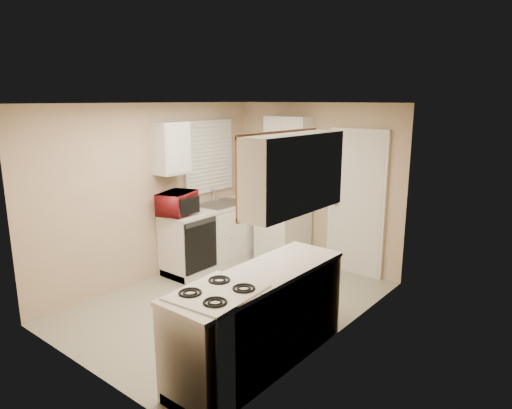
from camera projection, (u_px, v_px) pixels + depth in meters
The scene contains 19 objects.
floor at pixel (230, 302), 5.62m from camera, with size 3.80×3.80×0.00m, color #B0AC92.
ceiling at pixel (228, 103), 5.08m from camera, with size 3.80×3.80×0.00m, color white.
wall_left at pixel (153, 193), 6.21m from camera, with size 3.80×3.80×0.00m, color tan.
wall_right at pixel (334, 229), 4.49m from camera, with size 3.80×3.80×0.00m, color tan.
wall_back at pixel (315, 185), 6.79m from camera, with size 2.80×2.80×0.00m, color tan.
wall_front at pixel (80, 248), 3.92m from camera, with size 2.80×2.80×0.00m, color tan.
left_counter at pixel (216, 235), 6.88m from camera, with size 0.60×1.80×0.90m, color silver.
dishwasher at pixel (201, 246), 6.24m from camera, with size 0.03×0.58×0.72m, color black.
sink at pixel (223, 206), 6.90m from camera, with size 0.54×0.74×0.16m, color gray.
microwave at pixel (177, 203), 6.25m from camera, with size 0.31×0.56×0.37m, color maroon.
soap_bottle at pixel (244, 191), 7.32m from camera, with size 0.08×0.08×0.17m, color beige.
window_blinds at pixel (209, 156), 6.89m from camera, with size 0.10×0.98×1.08m, color silver.
upper_cabinet_left at pixel (171, 148), 6.15m from camera, with size 0.30×0.45×0.70m, color silver.
refrigerator at pixel (283, 213), 6.88m from camera, with size 0.64×0.62×1.55m, color silver.
cabinet_over_fridge at pixel (288, 130), 6.74m from camera, with size 0.70×0.30×0.40m, color silver.
interior_door at pixel (356, 204), 6.37m from camera, with size 0.86×0.06×2.08m, color silver.
right_counter at pixel (260, 319), 4.24m from camera, with size 0.60×2.00×0.90m, color silver.
stove at pixel (218, 343), 3.83m from camera, with size 0.59×0.73×0.88m, color silver.
upper_cabinet_right at pixel (294, 173), 4.07m from camera, with size 0.30×1.20×0.70m, color silver.
Camera 1 is at (3.53, -3.84, 2.45)m, focal length 32.00 mm.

